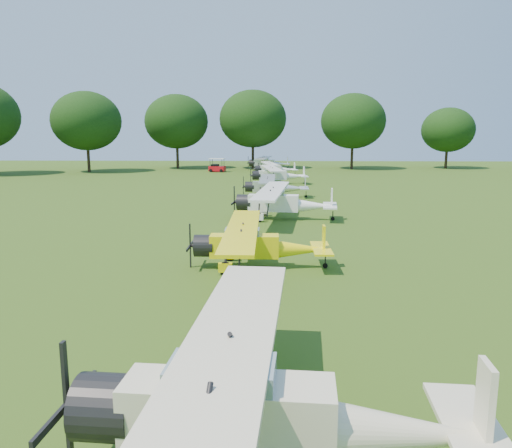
{
  "coord_description": "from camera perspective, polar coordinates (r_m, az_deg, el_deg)",
  "views": [
    {
      "loc": [
        1.01,
        -27.17,
        5.82
      ],
      "look_at": [
        0.26,
        -2.93,
        1.4
      ],
      "focal_mm": 35.0,
      "sensor_mm": 36.0,
      "label": 1
    }
  ],
  "objects": [
    {
      "name": "aircraft_5",
      "position": [
        57.96,
        2.39,
        5.77
      ],
      "size": [
        6.69,
        10.64,
        2.09
      ],
      "rotation": [
        0.0,
        0.0,
        0.12
      ],
      "color": "white",
      "rests_on": "ground"
    },
    {
      "name": "aircraft_3",
      "position": [
        34.1,
        2.89,
        2.72
      ],
      "size": [
        7.17,
        11.4,
        2.24
      ],
      "rotation": [
        0.0,
        0.0,
        -0.1
      ],
      "color": "white",
      "rests_on": "ground"
    },
    {
      "name": "aircraft_1",
      "position": [
        8.83,
        0.61,
        -19.99
      ],
      "size": [
        7.46,
        11.88,
        2.34
      ],
      "rotation": [
        0.0,
        0.0,
        -0.07
      ],
      "color": "beige",
      "rests_on": "ground"
    },
    {
      "name": "aircraft_7",
      "position": [
        81.16,
        1.3,
        7.11
      ],
      "size": [
        6.9,
        10.97,
        2.15
      ],
      "rotation": [
        0.0,
        0.0,
        -0.11
      ],
      "color": "white",
      "rests_on": "ground"
    },
    {
      "name": "golf_cart",
      "position": [
        76.83,
        -4.5,
        6.47
      ],
      "size": [
        2.61,
        1.86,
        2.04
      ],
      "rotation": [
        0.0,
        0.0,
        -0.18
      ],
      "color": "red",
      "rests_on": "ground"
    },
    {
      "name": "tree_belt",
      "position": [
        27.54,
        7.35,
        14.85
      ],
      "size": [
        137.36,
        130.27,
        14.52
      ],
      "color": "black",
      "rests_on": "ground"
    },
    {
      "name": "aircraft_4",
      "position": [
        46.05,
        2.01,
        4.47
      ],
      "size": [
        6.09,
        9.68,
        1.91
      ],
      "rotation": [
        0.0,
        0.0,
        -0.02
      ],
      "color": "white",
      "rests_on": "ground"
    },
    {
      "name": "aircraft_2",
      "position": [
        21.72,
        -0.11,
        -2.11
      ],
      "size": [
        6.22,
        9.87,
        1.95
      ],
      "rotation": [
        0.0,
        0.0,
        0.01
      ],
      "color": "#FFEE0A",
      "rests_on": "ground"
    },
    {
      "name": "ground",
      "position": [
        27.8,
        -0.35,
        -1.75
      ],
      "size": [
        160.0,
        160.0,
        0.0
      ],
      "primitive_type": "plane",
      "color": "#2C4912",
      "rests_on": "ground"
    },
    {
      "name": "aircraft_6",
      "position": [
        69.38,
        2.04,
        6.44
      ],
      "size": [
        6.15,
        9.75,
        1.91
      ],
      "rotation": [
        0.0,
        0.0,
        0.15
      ],
      "color": "white",
      "rests_on": "ground"
    }
  ]
}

